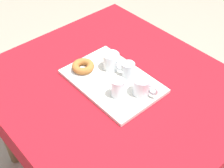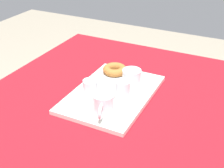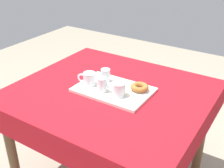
{
  "view_description": "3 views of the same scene",
  "coord_description": "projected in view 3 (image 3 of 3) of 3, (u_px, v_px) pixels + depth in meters",
  "views": [
    {
      "loc": [
        -0.8,
        0.73,
        1.78
      ],
      "look_at": [
        -0.01,
        0.03,
        0.79
      ],
      "focal_mm": 49.02,
      "sensor_mm": 36.0,
      "label": 1
    },
    {
      "loc": [
        -0.97,
        -0.49,
        1.46
      ],
      "look_at": [
        0.02,
        0.0,
        0.82
      ],
      "focal_mm": 48.96,
      "sensor_mm": 36.0,
      "label": 2
    },
    {
      "loc": [
        0.85,
        -1.32,
        1.63
      ],
      "look_at": [
        0.0,
        0.01,
        0.81
      ],
      "focal_mm": 45.5,
      "sensor_mm": 36.0,
      "label": 3
    }
  ],
  "objects": [
    {
      "name": "water_glass_near",
      "position": [
        106.0,
        76.0,
        1.83
      ],
      "size": [
        0.06,
        0.06,
        0.09
      ],
      "color": "white",
      "rests_on": "serving_tray"
    },
    {
      "name": "tea_mug_left",
      "position": [
        118.0,
        90.0,
        1.68
      ],
      "size": [
        0.12,
        0.08,
        0.08
      ],
      "color": "white",
      "rests_on": "serving_tray"
    },
    {
      "name": "sugar_donut_left",
      "position": [
        140.0,
        87.0,
        1.73
      ],
      "size": [
        0.11,
        0.11,
        0.04
      ],
      "primitive_type": "torus",
      "color": "#A3662D",
      "rests_on": "donut_plate_left"
    },
    {
      "name": "water_glass_far",
      "position": [
        102.0,
        85.0,
        1.72
      ],
      "size": [
        0.06,
        0.06,
        0.09
      ],
      "color": "white",
      "rests_on": "serving_tray"
    },
    {
      "name": "serving_tray",
      "position": [
        114.0,
        90.0,
        1.78
      ],
      "size": [
        0.47,
        0.31,
        0.02
      ],
      "primitive_type": "cube",
      "color": "silver",
      "rests_on": "dining_table"
    },
    {
      "name": "dining_table",
      "position": [
        111.0,
        104.0,
        1.84
      ],
      "size": [
        1.19,
        1.06,
        0.77
      ],
      "color": "#A8141E",
      "rests_on": "ground"
    },
    {
      "name": "donut_plate_left",
      "position": [
        139.0,
        90.0,
        1.74
      ],
      "size": [
        0.12,
        0.12,
        0.01
      ],
      "primitive_type": "cylinder",
      "color": "white",
      "rests_on": "serving_tray"
    },
    {
      "name": "tea_mug_right",
      "position": [
        89.0,
        79.0,
        1.8
      ],
      "size": [
        0.12,
        0.08,
        0.08
      ],
      "color": "white",
      "rests_on": "serving_tray"
    }
  ]
}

